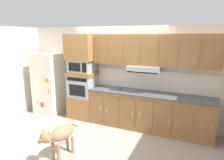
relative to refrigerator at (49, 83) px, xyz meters
The scene contains 15 objects.
ground_plane 2.35m from the refrigerator, 18.18° to the right, with size 9.60×9.60×0.00m, color #9E9389.
back_kitchen_wall 2.15m from the refrigerator, 11.75° to the left, with size 6.20×0.12×2.50m, color beige.
side_panel_left 1.06m from the refrigerator, 137.06° to the right, with size 0.12×7.10×2.50m, color beige.
refrigerator is the anchor object (origin of this frame).
oven_base_cabinet 1.27m from the refrigerator, ahead, with size 0.74×0.62×0.60m, color #996638.
built_in_oven 1.13m from the refrigerator, ahead, with size 0.70×0.62×0.60m.
appliance_mid_shelf 1.19m from the refrigerator, ahead, with size 0.74×0.62×0.10m, color #996638.
microwave 1.27m from the refrigerator, ahead, with size 0.64×0.54×0.32m.
appliance_upper_cabinet 1.56m from the refrigerator, ahead, with size 0.74×0.62×0.68m, color #996638.
lower_cabinet_run 3.02m from the refrigerator, ahead, with size 2.97×0.63×0.88m.
countertop_slab 2.98m from the refrigerator, ahead, with size 3.01×0.64×0.04m, color #4C4C51.
backsplash_panel 3.02m from the refrigerator, ahead, with size 3.01×0.02×0.50m, color silver.
upper_cabinet_with_hood 3.15m from the refrigerator, ahead, with size 2.97×0.48×0.88m.
screwdriver 2.23m from the refrigerator, ahead, with size 0.17×0.17×0.03m.
dog 2.57m from the refrigerator, 45.33° to the right, with size 0.36×0.94×0.69m.
Camera 1 is at (1.98, -3.79, 2.26)m, focal length 31.93 mm.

